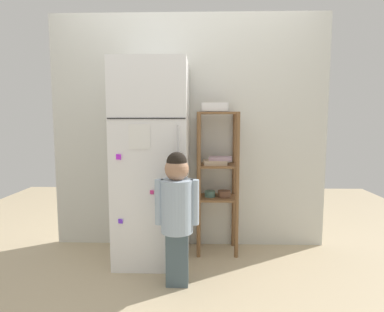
{
  "coord_description": "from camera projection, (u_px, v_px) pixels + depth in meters",
  "views": [
    {
      "loc": [
        0.12,
        -2.75,
        1.23
      ],
      "look_at": [
        0.04,
        0.02,
        0.92
      ],
      "focal_mm": 30.21,
      "sensor_mm": 36.0,
      "label": 1
    }
  ],
  "objects": [
    {
      "name": "ground_plane",
      "position": [
        187.0,
        258.0,
        2.87
      ],
      "size": [
        6.0,
        6.0,
        0.0
      ],
      "primitive_type": "plane",
      "color": "tan"
    },
    {
      "name": "kitchen_wall_back",
      "position": [
        189.0,
        132.0,
        3.1
      ],
      "size": [
        2.62,
        0.03,
        2.22
      ],
      "primitive_type": "cube",
      "color": "silver",
      "rests_on": "ground"
    },
    {
      "name": "refrigerator",
      "position": [
        153.0,
        163.0,
        2.8
      ],
      "size": [
        0.61,
        0.66,
        1.72
      ],
      "color": "white",
      "rests_on": "ground"
    },
    {
      "name": "child_standing",
      "position": [
        177.0,
        206.0,
        2.35
      ],
      "size": [
        0.32,
        0.24,
        1.0
      ],
      "color": "#455861",
      "rests_on": "ground"
    },
    {
      "name": "pantry_shelf_unit",
      "position": [
        217.0,
        172.0,
        2.95
      ],
      "size": [
        0.37,
        0.31,
        1.3
      ],
      "color": "brown",
      "rests_on": "ground"
    },
    {
      "name": "fruit_bin",
      "position": [
        213.0,
        108.0,
        2.88
      ],
      "size": [
        0.23,
        0.18,
        0.08
      ],
      "color": "white",
      "rests_on": "pantry_shelf_unit"
    }
  ]
}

